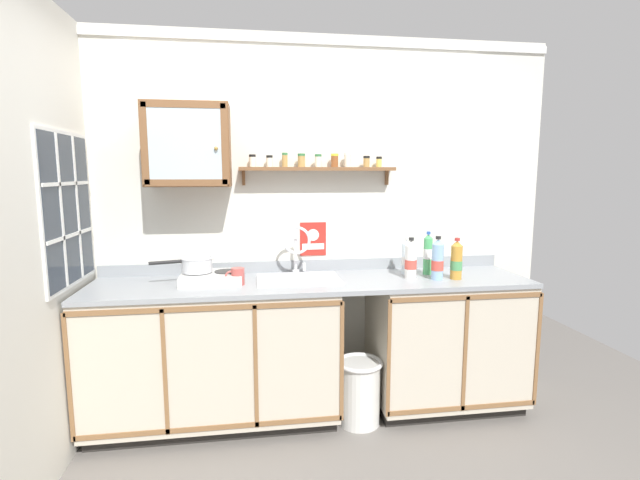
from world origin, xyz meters
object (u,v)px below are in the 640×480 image
(mug, at_px, (237,276))
(trash_bin, at_px, (359,391))
(hot_plate_stove, at_px, (212,278))
(warning_sign, at_px, (313,239))
(bottle_juice_amber_0, at_px, (456,261))
(bottle_opaque_white_4, at_px, (411,260))
(saucepan, at_px, (196,264))
(bottle_soda_green_3, at_px, (428,254))
(bottle_water_blue_2, at_px, (438,260))
(wall_cabinet, at_px, (188,145))
(sink, at_px, (298,282))
(bottle_water_clear_1, at_px, (406,258))

(mug, relative_size, trash_bin, 0.29)
(hot_plate_stove, xyz_separation_m, warning_sign, (0.69, 0.27, 0.20))
(bottle_juice_amber_0, bearing_deg, bottle_opaque_white_4, 168.17)
(saucepan, bearing_deg, bottle_soda_green_3, 0.29)
(bottle_soda_green_3, bearing_deg, hot_plate_stove, -178.82)
(bottle_water_blue_2, bearing_deg, wall_cabinet, 170.89)
(hot_plate_stove, relative_size, bottle_soda_green_3, 1.29)
(sink, relative_size, mug, 4.41)
(bottle_water_blue_2, xyz_separation_m, mug, (-1.30, 0.05, -0.07))
(bottle_water_clear_1, xyz_separation_m, wall_cabinet, (-1.45, 0.06, 0.76))
(bottle_water_blue_2, distance_m, bottle_soda_green_3, 0.16)
(wall_cabinet, bearing_deg, bottle_opaque_white_4, -7.94)
(bottle_water_clear_1, bearing_deg, bottle_soda_green_3, -13.88)
(bottle_water_blue_2, xyz_separation_m, bottle_opaque_white_4, (-0.16, 0.06, -0.01))
(hot_plate_stove, bearing_deg, warning_sign, 21.03)
(sink, height_order, wall_cabinet, wall_cabinet)
(bottle_soda_green_3, distance_m, mug, 1.31)
(saucepan, distance_m, trash_bin, 1.34)
(bottle_juice_amber_0, bearing_deg, sink, 172.16)
(bottle_water_clear_1, xyz_separation_m, bottle_water_blue_2, (0.15, -0.20, 0.01))
(bottle_water_blue_2, distance_m, wall_cabinet, 1.78)
(sink, xyz_separation_m, bottle_opaque_white_4, (0.75, -0.08, 0.14))
(sink, xyz_separation_m, bottle_juice_amber_0, (1.04, -0.14, 0.14))
(wall_cabinet, bearing_deg, trash_bin, -16.63)
(bottle_juice_amber_0, distance_m, bottle_opaque_white_4, 0.30)
(bottle_soda_green_3, xyz_separation_m, bottle_opaque_white_4, (-0.16, -0.11, -0.02))
(bottle_water_clear_1, xyz_separation_m, bottle_opaque_white_4, (-0.02, -0.14, 0.01))
(bottle_water_blue_2, height_order, mug, bottle_water_blue_2)
(hot_plate_stove, bearing_deg, trash_bin, -11.79)
(hot_plate_stove, relative_size, warning_sign, 1.62)
(hot_plate_stove, relative_size, bottle_water_blue_2, 1.33)
(bottle_juice_amber_0, height_order, wall_cabinet, wall_cabinet)
(hot_plate_stove, xyz_separation_m, trash_bin, (0.94, -0.20, -0.75))
(hot_plate_stove, height_order, mug, mug)
(bottle_opaque_white_4, distance_m, wall_cabinet, 1.63)
(bottle_soda_green_3, height_order, mug, bottle_soda_green_3)
(bottle_opaque_white_4, relative_size, mug, 2.24)
(bottle_opaque_white_4, distance_m, mug, 1.14)
(mug, bearing_deg, bottle_soda_green_3, 5.15)
(hot_plate_stove, distance_m, trash_bin, 1.21)
(sink, relative_size, bottle_water_blue_2, 1.88)
(saucepan, height_order, bottle_soda_green_3, bottle_soda_green_3)
(bottle_soda_green_3, distance_m, trash_bin, 1.03)
(mug, height_order, wall_cabinet, wall_cabinet)
(sink, xyz_separation_m, bottle_soda_green_3, (0.91, 0.03, 0.16))
(wall_cabinet, bearing_deg, bottle_juice_amber_0, -8.61)
(bottle_juice_amber_0, height_order, bottle_water_clear_1, bottle_juice_amber_0)
(saucepan, xyz_separation_m, bottle_opaque_white_4, (1.40, -0.10, 0.00))
(sink, height_order, saucepan, sink)
(bottle_juice_amber_0, distance_m, trash_bin, 1.07)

